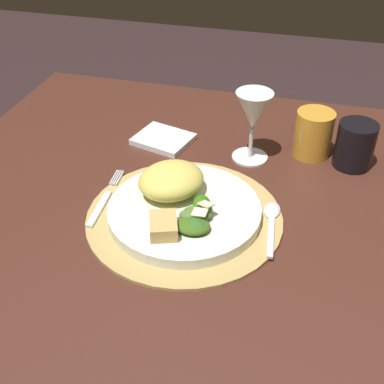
{
  "coord_description": "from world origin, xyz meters",
  "views": [
    {
      "loc": [
        0.11,
        -0.65,
        1.25
      ],
      "look_at": [
        -0.08,
        0.03,
        0.72
      ],
      "focal_mm": 46.89,
      "sensor_mm": 36.0,
      "label": 1
    }
  ],
  "objects_px": {
    "napkin": "(163,139)",
    "amber_tumbler": "(313,134)",
    "wine_glass": "(253,114)",
    "dark_tumbler": "(355,145)",
    "fork": "(104,200)",
    "dinner_plate": "(184,211)",
    "spoon": "(272,218)",
    "dining_table": "(226,290)"
  },
  "relations": [
    {
      "from": "fork",
      "to": "amber_tumbler",
      "type": "bearing_deg",
      "value": 37.61
    },
    {
      "from": "napkin",
      "to": "amber_tumbler",
      "type": "relative_size",
      "value": 1.2
    },
    {
      "from": "dining_table",
      "to": "fork",
      "type": "height_order",
      "value": "fork"
    },
    {
      "from": "spoon",
      "to": "napkin",
      "type": "xyz_separation_m",
      "value": [
        -0.25,
        0.2,
        -0.0
      ]
    },
    {
      "from": "dinner_plate",
      "to": "fork",
      "type": "bearing_deg",
      "value": 178.94
    },
    {
      "from": "amber_tumbler",
      "to": "dark_tumbler",
      "type": "bearing_deg",
      "value": -13.98
    },
    {
      "from": "fork",
      "to": "napkin",
      "type": "distance_m",
      "value": 0.23
    },
    {
      "from": "wine_glass",
      "to": "dark_tumbler",
      "type": "bearing_deg",
      "value": 7.55
    },
    {
      "from": "spoon",
      "to": "napkin",
      "type": "distance_m",
      "value": 0.33
    },
    {
      "from": "napkin",
      "to": "amber_tumbler",
      "type": "height_order",
      "value": "amber_tumbler"
    },
    {
      "from": "dining_table",
      "to": "spoon",
      "type": "height_order",
      "value": "spoon"
    },
    {
      "from": "dining_table",
      "to": "dark_tumbler",
      "type": "height_order",
      "value": "dark_tumbler"
    },
    {
      "from": "dinner_plate",
      "to": "amber_tumbler",
      "type": "xyz_separation_m",
      "value": [
        0.19,
        0.26,
        0.03
      ]
    },
    {
      "from": "napkin",
      "to": "amber_tumbler",
      "type": "distance_m",
      "value": 0.31
    },
    {
      "from": "dinner_plate",
      "to": "spoon",
      "type": "bearing_deg",
      "value": 10.92
    },
    {
      "from": "dinner_plate",
      "to": "wine_glass",
      "type": "distance_m",
      "value": 0.24
    },
    {
      "from": "dinner_plate",
      "to": "dark_tumbler",
      "type": "xyz_separation_m",
      "value": [
        0.27,
        0.24,
        0.03
      ]
    },
    {
      "from": "spoon",
      "to": "wine_glass",
      "type": "relative_size",
      "value": 0.99
    },
    {
      "from": "wine_glass",
      "to": "dark_tumbler",
      "type": "distance_m",
      "value": 0.21
    },
    {
      "from": "napkin",
      "to": "dining_table",
      "type": "bearing_deg",
      "value": -48.49
    },
    {
      "from": "napkin",
      "to": "wine_glass",
      "type": "relative_size",
      "value": 0.79
    },
    {
      "from": "napkin",
      "to": "spoon",
      "type": "bearing_deg",
      "value": -38.79
    },
    {
      "from": "dinner_plate",
      "to": "fork",
      "type": "height_order",
      "value": "dinner_plate"
    },
    {
      "from": "napkin",
      "to": "wine_glass",
      "type": "height_order",
      "value": "wine_glass"
    },
    {
      "from": "dinner_plate",
      "to": "napkin",
      "type": "distance_m",
      "value": 0.26
    },
    {
      "from": "fork",
      "to": "dark_tumbler",
      "type": "distance_m",
      "value": 0.48
    },
    {
      "from": "fork",
      "to": "dark_tumbler",
      "type": "height_order",
      "value": "dark_tumbler"
    },
    {
      "from": "spoon",
      "to": "dining_table",
      "type": "bearing_deg",
      "value": -175.54
    },
    {
      "from": "wine_glass",
      "to": "fork",
      "type": "bearing_deg",
      "value": -135.88
    },
    {
      "from": "fork",
      "to": "wine_glass",
      "type": "xyz_separation_m",
      "value": [
        0.22,
        0.21,
        0.09
      ]
    },
    {
      "from": "spoon",
      "to": "dark_tumbler",
      "type": "height_order",
      "value": "dark_tumbler"
    },
    {
      "from": "dinner_plate",
      "to": "amber_tumbler",
      "type": "relative_size",
      "value": 2.77
    },
    {
      "from": "napkin",
      "to": "wine_glass",
      "type": "bearing_deg",
      "value": -4.8
    },
    {
      "from": "dining_table",
      "to": "wine_glass",
      "type": "relative_size",
      "value": 8.14
    },
    {
      "from": "dinner_plate",
      "to": "spoon",
      "type": "height_order",
      "value": "dinner_plate"
    },
    {
      "from": "wine_glass",
      "to": "dark_tumbler",
      "type": "height_order",
      "value": "wine_glass"
    },
    {
      "from": "dinner_plate",
      "to": "spoon",
      "type": "distance_m",
      "value": 0.15
    },
    {
      "from": "dining_table",
      "to": "dark_tumbler",
      "type": "distance_m",
      "value": 0.37
    },
    {
      "from": "fork",
      "to": "spoon",
      "type": "distance_m",
      "value": 0.29
    },
    {
      "from": "wine_glass",
      "to": "amber_tumbler",
      "type": "distance_m",
      "value": 0.14
    },
    {
      "from": "napkin",
      "to": "dark_tumbler",
      "type": "xyz_separation_m",
      "value": [
        0.38,
        0.01,
        0.04
      ]
    },
    {
      "from": "fork",
      "to": "napkin",
      "type": "bearing_deg",
      "value": 81.1
    }
  ]
}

